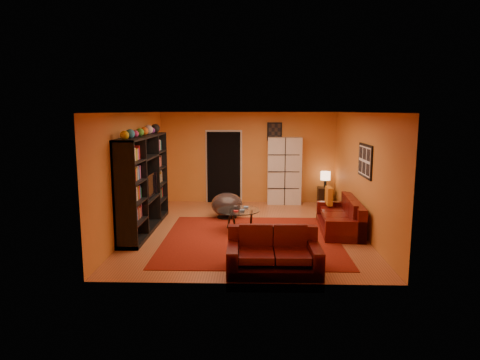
{
  "coord_description": "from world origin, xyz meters",
  "views": [
    {
      "loc": [
        0.11,
        -9.25,
        2.64
      ],
      "look_at": [
        -0.15,
        0.1,
        1.12
      ],
      "focal_mm": 32.0,
      "sensor_mm": 36.0,
      "label": 1
    }
  ],
  "objects_px": {
    "entertainment_unit": "(144,183)",
    "sofa": "(343,218)",
    "coffee_table": "(238,212)",
    "loveseat": "(273,254)",
    "side_table": "(325,196)",
    "table_lamp": "(325,176)",
    "bowl_chair": "(227,205)",
    "tv": "(147,186)",
    "storage_cabinet": "(284,171)"
  },
  "relations": [
    {
      "from": "storage_cabinet",
      "to": "table_lamp",
      "type": "bearing_deg",
      "value": -6.02
    },
    {
      "from": "sofa",
      "to": "loveseat",
      "type": "distance_m",
      "value": 2.94
    },
    {
      "from": "coffee_table",
      "to": "table_lamp",
      "type": "bearing_deg",
      "value": 49.2
    },
    {
      "from": "tv",
      "to": "table_lamp",
      "type": "xyz_separation_m",
      "value": [
        4.4,
        2.58,
        -0.17
      ]
    },
    {
      "from": "entertainment_unit",
      "to": "table_lamp",
      "type": "relative_size",
      "value": 6.66
    },
    {
      "from": "loveseat",
      "to": "side_table",
      "type": "xyz_separation_m",
      "value": [
        1.7,
        5.07,
        -0.03
      ]
    },
    {
      "from": "tv",
      "to": "table_lamp",
      "type": "distance_m",
      "value": 5.1
    },
    {
      "from": "coffee_table",
      "to": "sofa",
      "type": "bearing_deg",
      "value": 2.41
    },
    {
      "from": "loveseat",
      "to": "coffee_table",
      "type": "height_order",
      "value": "loveseat"
    },
    {
      "from": "coffee_table",
      "to": "storage_cabinet",
      "type": "xyz_separation_m",
      "value": [
        1.22,
        2.88,
        0.52
      ]
    },
    {
      "from": "loveseat",
      "to": "coffee_table",
      "type": "distance_m",
      "value": 2.43
    },
    {
      "from": "storage_cabinet",
      "to": "table_lamp",
      "type": "distance_m",
      "value": 1.16
    },
    {
      "from": "tv",
      "to": "bowl_chair",
      "type": "relative_size",
      "value": 1.18
    },
    {
      "from": "entertainment_unit",
      "to": "storage_cabinet",
      "type": "bearing_deg",
      "value": 40.23
    },
    {
      "from": "entertainment_unit",
      "to": "sofa",
      "type": "height_order",
      "value": "entertainment_unit"
    },
    {
      "from": "entertainment_unit",
      "to": "coffee_table",
      "type": "bearing_deg",
      "value": -2.21
    },
    {
      "from": "loveseat",
      "to": "coffee_table",
      "type": "bearing_deg",
      "value": 15.07
    },
    {
      "from": "entertainment_unit",
      "to": "sofa",
      "type": "relative_size",
      "value": 1.47
    },
    {
      "from": "entertainment_unit",
      "to": "tv",
      "type": "relative_size",
      "value": 3.26
    },
    {
      "from": "loveseat",
      "to": "table_lamp",
      "type": "height_order",
      "value": "table_lamp"
    },
    {
      "from": "tv",
      "to": "storage_cabinet",
      "type": "distance_m",
      "value": 4.25
    },
    {
      "from": "sofa",
      "to": "side_table",
      "type": "xyz_separation_m",
      "value": [
        0.04,
        2.63,
        -0.04
      ]
    },
    {
      "from": "bowl_chair",
      "to": "storage_cabinet",
      "type": "bearing_deg",
      "value": 47.89
    },
    {
      "from": "bowl_chair",
      "to": "side_table",
      "type": "xyz_separation_m",
      "value": [
        2.68,
        1.56,
        -0.09
      ]
    },
    {
      "from": "sofa",
      "to": "bowl_chair",
      "type": "xyz_separation_m",
      "value": [
        -2.64,
        1.08,
        0.05
      ]
    },
    {
      "from": "entertainment_unit",
      "to": "loveseat",
      "type": "relative_size",
      "value": 1.95
    },
    {
      "from": "loveseat",
      "to": "table_lamp",
      "type": "relative_size",
      "value": 3.42
    },
    {
      "from": "coffee_table",
      "to": "table_lamp",
      "type": "distance_m",
      "value": 3.63
    },
    {
      "from": "entertainment_unit",
      "to": "tv",
      "type": "bearing_deg",
      "value": 54.99
    },
    {
      "from": "loveseat",
      "to": "table_lamp",
      "type": "xyz_separation_m",
      "value": [
        1.7,
        5.07,
        0.53
      ]
    },
    {
      "from": "coffee_table",
      "to": "bowl_chair",
      "type": "bearing_deg",
      "value": 105.38
    },
    {
      "from": "table_lamp",
      "to": "storage_cabinet",
      "type": "bearing_deg",
      "value": 172.56
    },
    {
      "from": "coffee_table",
      "to": "side_table",
      "type": "bearing_deg",
      "value": 49.2
    },
    {
      "from": "tv",
      "to": "coffee_table",
      "type": "distance_m",
      "value": 2.12
    },
    {
      "from": "storage_cabinet",
      "to": "side_table",
      "type": "distance_m",
      "value": 1.35
    },
    {
      "from": "entertainment_unit",
      "to": "side_table",
      "type": "relative_size",
      "value": 6.0
    },
    {
      "from": "table_lamp",
      "to": "tv",
      "type": "bearing_deg",
      "value": -149.61
    },
    {
      "from": "sofa",
      "to": "side_table",
      "type": "bearing_deg",
      "value": 92.32
    },
    {
      "from": "side_table",
      "to": "tv",
      "type": "bearing_deg",
      "value": -149.61
    },
    {
      "from": "loveseat",
      "to": "coffee_table",
      "type": "relative_size",
      "value": 1.63
    },
    {
      "from": "storage_cabinet",
      "to": "table_lamp",
      "type": "height_order",
      "value": "storage_cabinet"
    },
    {
      "from": "entertainment_unit",
      "to": "tv",
      "type": "distance_m",
      "value": 0.11
    },
    {
      "from": "sofa",
      "to": "entertainment_unit",
      "type": "bearing_deg",
      "value": -176.54
    },
    {
      "from": "coffee_table",
      "to": "storage_cabinet",
      "type": "relative_size",
      "value": 0.5
    },
    {
      "from": "tv",
      "to": "side_table",
      "type": "relative_size",
      "value": 1.84
    },
    {
      "from": "entertainment_unit",
      "to": "bowl_chair",
      "type": "height_order",
      "value": "entertainment_unit"
    },
    {
      "from": "entertainment_unit",
      "to": "storage_cabinet",
      "type": "relative_size",
      "value": 1.58
    },
    {
      "from": "side_table",
      "to": "bowl_chair",
      "type": "bearing_deg",
      "value": -149.86
    },
    {
      "from": "tv",
      "to": "sofa",
      "type": "distance_m",
      "value": 4.41
    },
    {
      "from": "tv",
      "to": "loveseat",
      "type": "distance_m",
      "value": 3.74
    }
  ]
}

